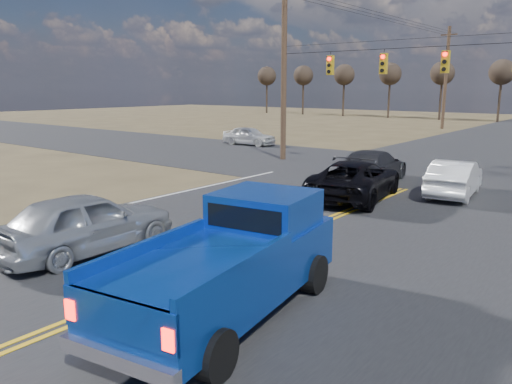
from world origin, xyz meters
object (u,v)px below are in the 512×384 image
Objects in this scene: silver_suv at (86,222)px; black_suv at (355,180)px; white_car_queue at (455,178)px; cross_car_west at (249,136)px; dgrey_car_queue at (372,166)px; pickup_truck at (232,261)px.

black_suv is (2.47, 9.94, -0.06)m from silver_suv.
silver_suv is 10.24m from black_suv.
black_suv is at bearing 38.12° from white_car_queue.
silver_suv reaches higher than cross_car_west.
silver_suv reaches higher than black_suv.
white_car_queue is (5.26, 12.80, -0.09)m from silver_suv.
dgrey_car_queue is at bearing -14.90° from white_car_queue.
cross_car_west is (-17.22, 21.66, -0.34)m from pickup_truck.
pickup_truck is 13.17m from white_car_queue.
dgrey_car_queue is (-0.91, 3.34, 0.01)m from black_suv.
pickup_truck is 1.10× the size of black_suv.
white_car_queue reaches higher than cross_car_west.
white_car_queue is 3.74m from dgrey_car_queue.
white_car_queue is (2.80, 2.86, -0.03)m from black_suv.
black_suv is at bearing 96.65° from dgrey_car_queue.
silver_suv is 1.17× the size of cross_car_west.
pickup_truck is at bearing 95.32° from black_suv.
silver_suv is 1.09× the size of white_car_queue.
dgrey_car_queue is (-3.70, 0.48, 0.04)m from white_car_queue.
white_car_queue is at bearing 164.03° from dgrey_car_queue.
pickup_truck is 1.37× the size of white_car_queue.
cross_car_west is (-11.96, 21.30, -0.12)m from silver_suv.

